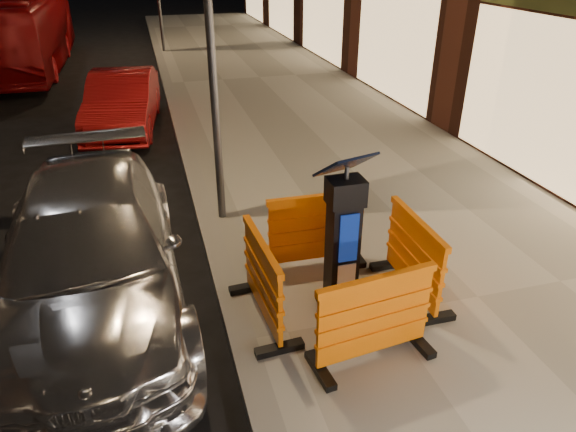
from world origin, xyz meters
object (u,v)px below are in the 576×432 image
object	(u,v)px
barrier_front	(374,319)
car_silver	(101,302)
parking_kiosk	(343,239)
barrier_back	(316,231)
barrier_bldgside	(414,257)
car_red	(127,129)
bus_doubledecker	(33,69)
barrier_kerbside	(263,282)

from	to	relation	value
barrier_front	car_silver	world-z (taller)	barrier_front
parking_kiosk	barrier_back	size ratio (longest dim) A/B	1.40
parking_kiosk	barrier_bldgside	xyz separation A→B (m)	(0.95, 0.00, -0.42)
car_silver	car_red	xyz separation A→B (m)	(0.33, 7.12, 0.00)
parking_kiosk	barrier_bldgside	world-z (taller)	parking_kiosk
barrier_front	car_red	distance (m)	9.49
car_silver	bus_doubledecker	world-z (taller)	bus_doubledecker
barrier_back	barrier_kerbside	bearing A→B (deg)	-133.56
barrier_front	barrier_bldgside	size ratio (longest dim) A/B	1.00
car_red	bus_doubledecker	distance (m)	8.73
car_silver	barrier_bldgside	bearing A→B (deg)	-17.56
barrier_kerbside	barrier_back	bearing A→B (deg)	-48.56
barrier_front	barrier_back	distance (m)	1.90
parking_kiosk	car_red	xyz separation A→B (m)	(-2.53, 8.17, -1.09)
barrier_front	barrier_bldgside	bearing A→B (deg)	38.44
car_silver	car_red	bearing A→B (deg)	85.21
barrier_front	barrier_kerbside	bearing A→B (deg)	128.44
barrier_kerbside	car_red	world-z (taller)	barrier_kerbside
barrier_front	barrier_back	xyz separation A→B (m)	(0.00, 1.90, 0.00)
barrier_kerbside	car_silver	distance (m)	2.27
barrier_back	car_red	world-z (taller)	barrier_back
parking_kiosk	car_red	size ratio (longest dim) A/B	0.45
parking_kiosk	barrier_back	distance (m)	1.04
barrier_bldgside	parking_kiosk	bearing A→B (deg)	90.44
parking_kiosk	car_silver	distance (m)	3.23
bus_doubledecker	barrier_back	bearing A→B (deg)	-69.34
barrier_bldgside	car_silver	distance (m)	4.00
car_red	barrier_front	bearing A→B (deg)	-67.97
car_red	bus_doubledecker	world-z (taller)	bus_doubledecker
parking_kiosk	car_red	distance (m)	8.62
barrier_back	barrier_bldgside	bearing A→B (deg)	-43.56
barrier_back	bus_doubledecker	bearing A→B (deg)	112.29
car_silver	bus_doubledecker	distance (m)	15.49
parking_kiosk	barrier_back	bearing A→B (deg)	88.44
barrier_front	parking_kiosk	bearing A→B (deg)	83.44
barrier_bldgside	car_red	size ratio (longest dim) A/B	0.33
barrier_front	barrier_kerbside	xyz separation A→B (m)	(-0.95, 0.95, 0.00)
parking_kiosk	barrier_back	xyz separation A→B (m)	(0.00, 0.95, -0.42)
barrier_kerbside	barrier_bldgside	bearing A→B (deg)	-93.56
car_red	parking_kiosk	bearing A→B (deg)	-66.28
barrier_bldgside	car_silver	bearing A→B (deg)	75.05
parking_kiosk	barrier_kerbside	bearing A→B (deg)	178.44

